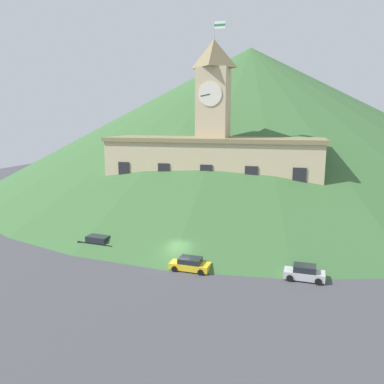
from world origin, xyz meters
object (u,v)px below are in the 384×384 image
(street_lamp_far_right, at_px, (167,203))
(street_lamp_far_left, at_px, (250,211))
(car_silver_hatch, at_px, (304,273))
(car_red_sedan, at_px, (146,234))
(car_yellow_coupe, at_px, (190,264))
(car_black_suv, at_px, (99,243))
(pedestrian, at_px, (198,233))
(car_green_wagon, at_px, (287,245))
(car_white_taxi, at_px, (234,242))

(street_lamp_far_right, distance_m, street_lamp_far_left, 11.86)
(car_silver_hatch, xyz_separation_m, car_red_sedan, (-19.96, 7.64, -0.02))
(car_yellow_coupe, height_order, car_black_suv, car_black_suv)
(pedestrian, bearing_deg, street_lamp_far_left, -78.98)
(car_black_suv, height_order, car_red_sedan, car_black_suv)
(car_silver_hatch, xyz_separation_m, car_black_suv, (-23.87, 2.37, 0.14))
(street_lamp_far_left, bearing_deg, pedestrian, -149.51)
(car_green_wagon, bearing_deg, car_yellow_coupe, 36.59)
(car_white_taxi, distance_m, pedestrian, 5.20)
(car_yellow_coupe, relative_size, car_red_sedan, 0.96)
(car_yellow_coupe, height_order, car_red_sedan, car_red_sedan)
(car_green_wagon, relative_size, car_red_sedan, 1.06)
(car_red_sedan, bearing_deg, car_silver_hatch, 156.48)
(car_white_taxi, bearing_deg, car_red_sedan, 3.95)
(street_lamp_far_right, relative_size, car_yellow_coupe, 1.24)
(street_lamp_far_left, bearing_deg, car_green_wagon, -43.01)
(car_yellow_coupe, relative_size, pedestrian, 2.61)
(car_black_suv, distance_m, car_white_taxi, 16.48)
(street_lamp_far_right, height_order, street_lamp_far_left, street_lamp_far_right)
(street_lamp_far_left, relative_size, car_black_suv, 0.95)
(car_yellow_coupe, xyz_separation_m, car_red_sedan, (-8.43, 8.32, 0.05))
(street_lamp_far_left, distance_m, car_red_sedan, 14.31)
(car_yellow_coupe, distance_m, car_green_wagon, 13.10)
(car_yellow_coupe, distance_m, pedestrian, 10.07)
(car_black_suv, relative_size, car_red_sedan, 1.13)
(street_lamp_far_left, distance_m, car_white_taxi, 6.10)
(street_lamp_far_left, bearing_deg, street_lamp_far_right, 180.00)
(pedestrian, bearing_deg, car_black_suv, 103.38)
(car_silver_hatch, distance_m, car_red_sedan, 21.37)
(car_black_suv, bearing_deg, pedestrian, -141.87)
(car_yellow_coupe, xyz_separation_m, car_silver_hatch, (11.53, 0.67, 0.07))
(car_silver_hatch, distance_m, car_black_suv, 23.99)
(street_lamp_far_right, relative_size, car_silver_hatch, 1.34)
(car_silver_hatch, bearing_deg, pedestrian, -32.65)
(street_lamp_far_left, height_order, car_green_wagon, street_lamp_far_left)
(street_lamp_far_right, relative_size, car_red_sedan, 1.19)
(car_black_suv, height_order, car_green_wagon, car_black_suv)
(street_lamp_far_right, relative_size, pedestrian, 3.24)
(street_lamp_far_right, height_order, car_yellow_coupe, street_lamp_far_right)
(street_lamp_far_right, distance_m, car_red_sedan, 6.26)
(street_lamp_far_right, height_order, car_white_taxi, street_lamp_far_right)
(car_black_suv, height_order, car_white_taxi, car_black_suv)
(car_green_wagon, bearing_deg, car_red_sedan, -4.14)
(car_silver_hatch, xyz_separation_m, car_white_taxi, (-8.26, 7.67, 0.00))
(car_green_wagon, bearing_deg, street_lamp_far_right, -21.45)
(street_lamp_far_right, relative_size, car_black_suv, 1.05)
(car_silver_hatch, bearing_deg, car_green_wagon, -74.88)
(car_white_taxi, relative_size, pedestrian, 2.81)
(car_black_suv, bearing_deg, car_red_sedan, -121.26)
(street_lamp_far_left, bearing_deg, car_silver_hatch, -61.67)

